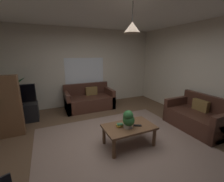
# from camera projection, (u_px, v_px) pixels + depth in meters

# --- Properties ---
(floor) EXTENTS (5.18, 5.37, 0.02)m
(floor) POSITION_uv_depth(u_px,v_px,m) (118.00, 141.00, 3.26)
(floor) COLOR brown
(floor) RESTS_ON ground
(rug) EXTENTS (3.37, 2.95, 0.01)m
(rug) POSITION_uv_depth(u_px,v_px,m) (122.00, 145.00, 3.08)
(rug) COLOR gray
(rug) RESTS_ON ground
(wall_back) EXTENTS (5.30, 0.06, 2.69)m
(wall_back) POSITION_uv_depth(u_px,v_px,m) (85.00, 68.00, 5.32)
(wall_back) COLOR beige
(wall_back) RESTS_ON ground
(wall_right) EXTENTS (0.06, 5.37, 2.69)m
(wall_right) POSITION_uv_depth(u_px,v_px,m) (206.00, 73.00, 3.96)
(wall_right) COLOR beige
(wall_right) RESTS_ON ground
(ceiling) EXTENTS (5.18, 5.37, 0.02)m
(ceiling) POSITION_uv_depth(u_px,v_px,m) (119.00, 3.00, 2.59)
(ceiling) COLOR white
(window_pane) EXTENTS (1.39, 0.01, 1.09)m
(window_pane) POSITION_uv_depth(u_px,v_px,m) (85.00, 73.00, 5.34)
(window_pane) COLOR white
(couch_under_window) EXTENTS (1.59, 0.87, 0.82)m
(couch_under_window) POSITION_uv_depth(u_px,v_px,m) (89.00, 100.00, 5.12)
(couch_under_window) COLOR #47281E
(couch_under_window) RESTS_ON ground
(couch_right_side) EXTENTS (0.87, 1.40, 0.82)m
(couch_right_side) POSITION_uv_depth(u_px,v_px,m) (198.00, 118.00, 3.74)
(couch_right_side) COLOR #47281E
(couch_right_side) RESTS_ON ground
(coffee_table) EXTENTS (1.02, 0.62, 0.43)m
(coffee_table) POSITION_uv_depth(u_px,v_px,m) (129.00, 129.00, 3.03)
(coffee_table) COLOR brown
(coffee_table) RESTS_ON ground
(book_on_table_0) EXTENTS (0.13, 0.10, 0.02)m
(book_on_table_0) POSITION_uv_depth(u_px,v_px,m) (120.00, 126.00, 2.98)
(book_on_table_0) COLOR gold
(book_on_table_0) RESTS_ON coffee_table
(book_on_table_1) EXTENTS (0.15, 0.13, 0.03)m
(book_on_table_1) POSITION_uv_depth(u_px,v_px,m) (120.00, 125.00, 2.97)
(book_on_table_1) COLOR gold
(book_on_table_1) RESTS_ON coffee_table
(book_on_table_2) EXTENTS (0.13, 0.10, 0.02)m
(book_on_table_2) POSITION_uv_depth(u_px,v_px,m) (120.00, 124.00, 2.96)
(book_on_table_2) COLOR #387247
(book_on_table_2) RESTS_ON coffee_table
(remote_on_table_0) EXTENTS (0.17, 0.12, 0.02)m
(remote_on_table_0) POSITION_uv_depth(u_px,v_px,m) (137.00, 125.00, 3.01)
(remote_on_table_0) COLOR black
(remote_on_table_0) RESTS_ON coffee_table
(potted_plant_on_table) EXTENTS (0.23, 0.25, 0.36)m
(potted_plant_on_table) POSITION_uv_depth(u_px,v_px,m) (128.00, 119.00, 2.90)
(potted_plant_on_table) COLOR beige
(potted_plant_on_table) RESTS_ON coffee_table
(tv_stand) EXTENTS (0.90, 0.44, 0.50)m
(tv_stand) POSITION_uv_depth(u_px,v_px,m) (20.00, 113.00, 4.10)
(tv_stand) COLOR black
(tv_stand) RESTS_ON ground
(tv) EXTENTS (0.89, 0.16, 0.55)m
(tv) POSITION_uv_depth(u_px,v_px,m) (17.00, 95.00, 3.95)
(tv) COLOR black
(tv) RESTS_ON tv_stand
(potted_palm_corner) EXTENTS (0.82, 0.74, 1.25)m
(potted_palm_corner) POSITION_uv_depth(u_px,v_px,m) (14.00, 99.00, 4.39)
(potted_palm_corner) COLOR #B77051
(potted_palm_corner) RESTS_ON ground
(bookshelf_corner) EXTENTS (0.70, 0.31, 1.40)m
(bookshelf_corner) POSITION_uv_depth(u_px,v_px,m) (3.00, 107.00, 3.26)
(bookshelf_corner) COLOR brown
(bookshelf_corner) RESTS_ON ground
(pendant_lamp) EXTENTS (0.29, 0.29, 0.49)m
(pendant_lamp) POSITION_uv_depth(u_px,v_px,m) (132.00, 27.00, 2.55)
(pendant_lamp) COLOR black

